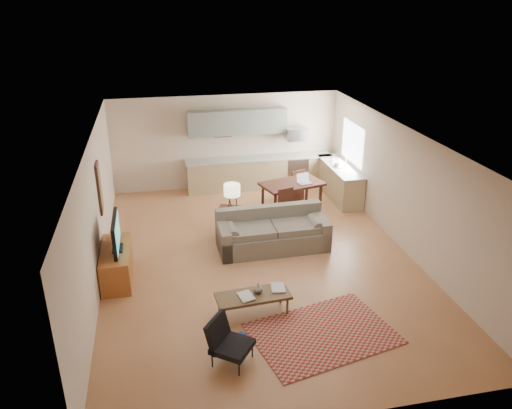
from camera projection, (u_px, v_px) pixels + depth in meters
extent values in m
plane|color=#A56A41|center=(259.00, 258.00, 10.81)|extent=(9.00, 9.00, 0.00)
plane|color=white|center=(259.00, 138.00, 9.75)|extent=(9.00, 9.00, 0.00)
plane|color=#C7B29B|center=(226.00, 142.00, 14.33)|extent=(6.50, 0.00, 6.50)
plane|color=#C7B29B|center=(334.00, 338.00, 6.23)|extent=(6.50, 0.00, 6.50)
plane|color=#C7B29B|center=(95.00, 214.00, 9.68)|extent=(0.00, 9.00, 9.00)
plane|color=#C7B29B|center=(404.00, 190.00, 10.89)|extent=(0.00, 9.00, 9.00)
cube|color=#A5A8AD|center=(295.00, 170.00, 14.77)|extent=(0.62, 0.62, 0.90)
cube|color=#A5A8AD|center=(297.00, 134.00, 14.35)|extent=(0.62, 0.40, 0.35)
cube|color=gray|center=(237.00, 122.00, 14.00)|extent=(2.80, 0.34, 0.70)
cube|color=white|center=(352.00, 143.00, 13.50)|extent=(0.02, 1.40, 1.05)
cube|color=maroon|center=(323.00, 333.00, 8.44)|extent=(2.62, 2.09, 0.02)
imported|color=maroon|center=(239.00, 298.00, 8.70)|extent=(0.39, 0.43, 0.03)
imported|color=navy|center=(271.00, 288.00, 9.00)|extent=(0.34, 0.40, 0.03)
imported|color=black|center=(258.00, 288.00, 8.86)|extent=(0.21, 0.21, 0.18)
imported|color=beige|center=(333.00, 159.00, 13.96)|extent=(0.10, 0.10, 0.19)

